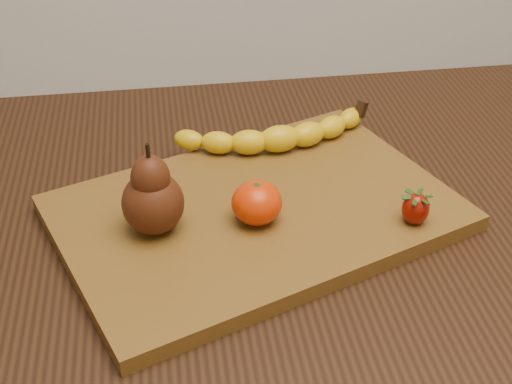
{
  "coord_description": "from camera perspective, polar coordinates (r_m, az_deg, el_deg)",
  "views": [
    {
      "loc": [
        -0.13,
        -0.7,
        1.27
      ],
      "look_at": [
        -0.03,
        -0.02,
        0.8
      ],
      "focal_mm": 50.0,
      "sensor_mm": 36.0,
      "label": 1
    }
  ],
  "objects": [
    {
      "name": "table",
      "position": [
        0.93,
        1.65,
        -6.02
      ],
      "size": [
        1.0,
        0.7,
        0.76
      ],
      "color": "black",
      "rests_on": "ground"
    },
    {
      "name": "cutting_board",
      "position": [
        0.84,
        -0.0,
        -1.68
      ],
      "size": [
        0.53,
        0.44,
        0.02
      ],
      "primitive_type": "cube",
      "rotation": [
        0.0,
        0.0,
        0.36
      ],
      "color": "brown",
      "rests_on": "table"
    },
    {
      "name": "banana",
      "position": [
        0.93,
        1.88,
        4.28
      ],
      "size": [
        0.23,
        0.09,
        0.04
      ],
      "primitive_type": null,
      "rotation": [
        0.0,
        0.0,
        0.12
      ],
      "color": "#E5BD0A",
      "rests_on": "cutting_board"
    },
    {
      "name": "pear",
      "position": [
        0.78,
        -8.36,
        0.28
      ],
      "size": [
        0.08,
        0.08,
        0.11
      ],
      "primitive_type": null,
      "rotation": [
        0.0,
        0.0,
        -0.1
      ],
      "color": "#441D0B",
      "rests_on": "cutting_board"
    },
    {
      "name": "mandarin",
      "position": [
        0.8,
        0.06,
        -0.86
      ],
      "size": [
        0.07,
        0.07,
        0.05
      ],
      "primitive_type": "ellipsoid",
      "rotation": [
        0.0,
        0.0,
        0.3
      ],
      "color": "red",
      "rests_on": "cutting_board"
    },
    {
      "name": "strawberry",
      "position": [
        0.82,
        12.66,
        -1.22
      ],
      "size": [
        0.03,
        0.03,
        0.04
      ],
      "primitive_type": null,
      "rotation": [
        0.0,
        0.0,
        -0.06
      ],
      "color": "#850E03",
      "rests_on": "cutting_board"
    }
  ]
}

